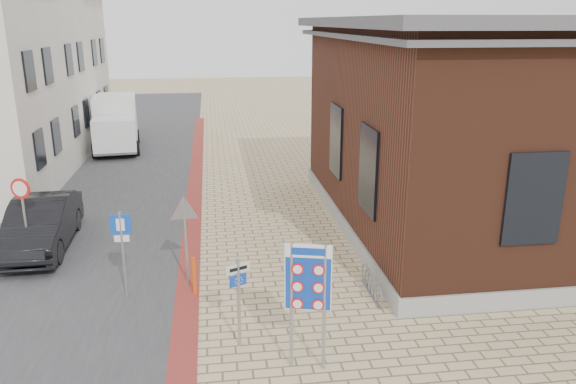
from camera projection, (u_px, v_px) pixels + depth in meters
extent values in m
plane|color=tan|center=(279.00, 351.00, 11.88)|extent=(120.00, 120.00, 0.00)
cube|color=#38383A|center=(118.00, 175.00, 25.36)|extent=(7.00, 60.00, 0.02)
cube|color=maroon|center=(194.00, 206.00, 21.08)|extent=(0.60, 40.00, 0.02)
cube|color=gray|center=(509.00, 213.00, 19.62)|extent=(12.15, 12.15, 0.50)
cube|color=#4C2518|center=(521.00, 121.00, 18.67)|extent=(12.00, 12.00, 6.00)
cube|color=#4D4D52|center=(533.00, 22.00, 17.74)|extent=(13.00, 13.00, 0.30)
cube|color=#4D4D52|center=(531.00, 35.00, 17.86)|extent=(12.70, 12.70, 0.15)
cube|color=black|center=(369.00, 170.00, 15.24)|extent=(0.12, 1.60, 2.40)
cube|color=black|center=(337.00, 140.00, 19.03)|extent=(0.12, 1.60, 2.40)
cube|color=black|center=(534.00, 199.00, 12.77)|extent=(1.40, 0.12, 2.20)
cube|color=black|center=(39.00, 149.00, 20.48)|extent=(0.10, 1.10, 1.40)
cube|color=black|center=(56.00, 136.00, 22.75)|extent=(0.10, 1.10, 1.40)
cube|color=black|center=(29.00, 71.00, 19.66)|extent=(0.10, 1.10, 1.40)
cube|color=black|center=(47.00, 66.00, 21.93)|extent=(0.10, 1.10, 1.40)
cube|color=black|center=(76.00, 121.00, 26.16)|extent=(0.10, 1.10, 1.40)
cube|color=black|center=(86.00, 113.00, 28.43)|extent=(0.10, 1.10, 1.40)
cube|color=black|center=(69.00, 60.00, 25.34)|extent=(0.10, 1.10, 1.40)
cube|color=black|center=(80.00, 57.00, 27.62)|extent=(0.10, 1.10, 1.40)
cube|color=white|center=(36.00, 70.00, 31.99)|extent=(7.00, 6.00, 8.00)
cube|color=black|center=(99.00, 103.00, 31.84)|extent=(0.10, 1.10, 1.40)
cube|color=black|center=(106.00, 98.00, 34.12)|extent=(0.10, 1.10, 1.40)
cube|color=black|center=(94.00, 53.00, 31.03)|extent=(0.10, 1.10, 1.40)
cube|color=black|center=(102.00, 50.00, 33.30)|extent=(0.10, 1.10, 1.40)
torus|color=slate|center=(378.00, 295.00, 13.66)|extent=(0.04, 0.60, 0.60)
torus|color=slate|center=(375.00, 290.00, 13.94)|extent=(0.04, 0.60, 0.60)
torus|color=slate|center=(372.00, 285.00, 14.23)|extent=(0.04, 0.60, 0.60)
torus|color=slate|center=(368.00, 279.00, 14.51)|extent=(0.04, 0.60, 0.60)
torus|color=slate|center=(365.00, 274.00, 14.79)|extent=(0.04, 0.60, 0.60)
cube|color=slate|center=(371.00, 294.00, 14.30)|extent=(0.08, 1.60, 0.04)
imported|color=black|center=(41.00, 224.00, 17.01)|extent=(1.77, 4.74, 1.55)
cube|color=slate|center=(117.00, 142.00, 30.12)|extent=(2.66, 5.52, 0.25)
cube|color=white|center=(114.00, 134.00, 28.15)|extent=(2.25, 1.90, 1.58)
cube|color=black|center=(113.00, 131.00, 27.38)|extent=(1.87, 0.29, 0.79)
cube|color=white|center=(116.00, 116.00, 30.56)|extent=(2.56, 3.77, 2.17)
cylinder|color=black|center=(95.00, 150.00, 28.42)|extent=(0.33, 0.81, 0.79)
cylinder|color=black|center=(137.00, 148.00, 28.92)|extent=(0.33, 0.81, 0.79)
cylinder|color=black|center=(99.00, 138.00, 31.35)|extent=(0.33, 0.81, 0.79)
cylinder|color=black|center=(137.00, 136.00, 31.84)|extent=(0.33, 0.81, 0.79)
cylinder|color=gray|center=(291.00, 307.00, 10.96)|extent=(0.07, 0.07, 2.67)
cylinder|color=gray|center=(324.00, 309.00, 10.89)|extent=(0.07, 0.07, 2.67)
cube|color=white|center=(308.00, 278.00, 10.74)|extent=(0.89, 0.27, 1.37)
cube|color=#0D37A6|center=(308.00, 278.00, 10.74)|extent=(0.86, 0.27, 1.33)
cube|color=white|center=(308.00, 251.00, 10.58)|extent=(0.86, 0.27, 0.26)
cylinder|color=gray|center=(239.00, 303.00, 11.76)|extent=(0.07, 0.07, 2.03)
cube|color=silver|center=(238.00, 268.00, 11.52)|extent=(0.52, 0.26, 0.19)
cube|color=#0F38B7|center=(238.00, 280.00, 11.60)|extent=(0.36, 0.19, 0.25)
cylinder|color=gray|center=(123.00, 256.00, 13.83)|extent=(0.07, 0.07, 2.28)
cube|color=#0F46B6|center=(121.00, 224.00, 13.59)|extent=(0.50, 0.07, 0.50)
cube|color=white|center=(122.00, 238.00, 13.70)|extent=(0.37, 0.06, 0.16)
cylinder|color=gray|center=(186.00, 242.00, 14.59)|extent=(0.07, 0.07, 2.33)
cylinder|color=gray|center=(26.00, 221.00, 15.87)|extent=(0.07, 0.07, 2.51)
cylinder|color=red|center=(21.00, 188.00, 15.59)|extent=(0.57, 0.21, 0.59)
cylinder|color=#E94B0C|center=(194.00, 276.00, 14.14)|extent=(0.09, 0.09, 1.03)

